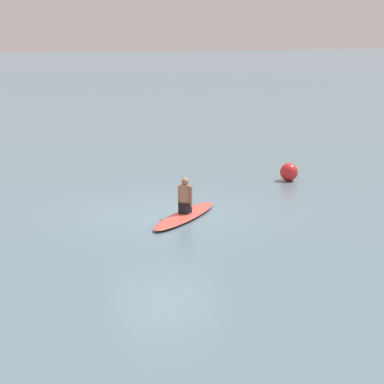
# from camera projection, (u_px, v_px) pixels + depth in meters

# --- Properties ---
(ground_plane) EXTENTS (400.00, 400.00, 0.00)m
(ground_plane) POSITION_uv_depth(u_px,v_px,m) (165.00, 215.00, 17.47)
(ground_plane) COLOR slate
(surfboard) EXTENTS (2.90, 2.38, 0.13)m
(surfboard) POSITION_uv_depth(u_px,v_px,m) (185.00, 215.00, 17.13)
(surfboard) COLOR #D84C3F
(surfboard) RESTS_ON ground
(person_paddler) EXTENTS (0.39, 0.38, 0.91)m
(person_paddler) POSITION_uv_depth(u_px,v_px,m) (185.00, 197.00, 17.03)
(person_paddler) COLOR black
(person_paddler) RESTS_ON surfboard
(buoy_marker) EXTENTS (0.57, 0.57, 0.57)m
(buoy_marker) POSITION_uv_depth(u_px,v_px,m) (289.00, 172.00, 21.54)
(buoy_marker) COLOR red
(buoy_marker) RESTS_ON ground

